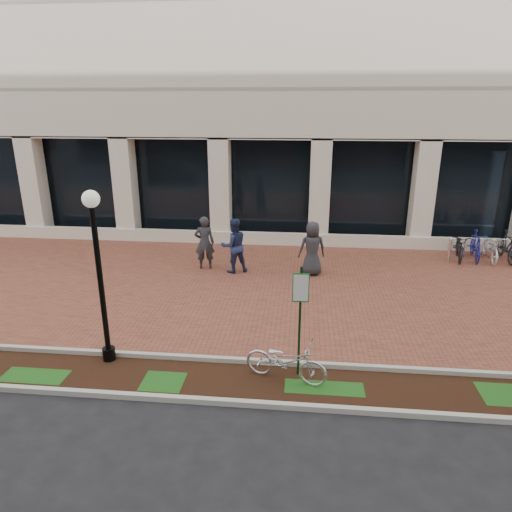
# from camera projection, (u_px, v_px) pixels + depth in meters

# --- Properties ---
(ground) EXTENTS (120.00, 120.00, 0.00)m
(ground) POSITION_uv_depth(u_px,v_px,m) (258.00, 286.00, 14.43)
(ground) COLOR black
(ground) RESTS_ON ground
(brick_plaza) EXTENTS (40.00, 9.00, 0.01)m
(brick_plaza) POSITION_uv_depth(u_px,v_px,m) (258.00, 286.00, 14.43)
(brick_plaza) COLOR brown
(brick_plaza) RESTS_ON ground
(planting_strip) EXTENTS (40.00, 1.50, 0.01)m
(planting_strip) POSITION_uv_depth(u_px,v_px,m) (233.00, 382.00, 9.48)
(planting_strip) COLOR black
(planting_strip) RESTS_ON ground
(curb_plaza_side) EXTENTS (40.00, 0.12, 0.12)m
(curb_plaza_side) POSITION_uv_depth(u_px,v_px,m) (238.00, 360.00, 10.17)
(curb_plaza_side) COLOR #B1B1A7
(curb_plaza_side) RESTS_ON ground
(curb_street_side) EXTENTS (40.00, 0.12, 0.12)m
(curb_street_side) POSITION_uv_depth(u_px,v_px,m) (227.00, 402.00, 8.76)
(curb_street_side) COLOR #B1B1A7
(curb_street_side) RESTS_ON ground
(parking_sign) EXTENTS (0.34, 0.07, 2.46)m
(parking_sign) POSITION_uv_depth(u_px,v_px,m) (300.00, 308.00, 9.25)
(parking_sign) COLOR #133518
(parking_sign) RESTS_ON ground
(lamppost) EXTENTS (0.36, 0.36, 3.87)m
(lamppost) POSITION_uv_depth(u_px,v_px,m) (99.00, 269.00, 9.61)
(lamppost) COLOR black
(lamppost) RESTS_ON ground
(locked_bicycle) EXTENTS (1.85, 1.05, 0.92)m
(locked_bicycle) POSITION_uv_depth(u_px,v_px,m) (286.00, 361.00, 9.42)
(locked_bicycle) COLOR silver
(locked_bicycle) RESTS_ON ground
(pedestrian_left) EXTENTS (0.75, 0.56, 1.86)m
(pedestrian_left) POSITION_uv_depth(u_px,v_px,m) (205.00, 243.00, 15.71)
(pedestrian_left) COLOR #2B2C31
(pedestrian_left) RESTS_ON ground
(pedestrian_mid) EXTENTS (1.13, 1.03, 1.88)m
(pedestrian_mid) POSITION_uv_depth(u_px,v_px,m) (234.00, 246.00, 15.37)
(pedestrian_mid) COLOR navy
(pedestrian_mid) RESTS_ON ground
(pedestrian_right) EXTENTS (0.99, 0.75, 1.83)m
(pedestrian_right) POSITION_uv_depth(u_px,v_px,m) (312.00, 249.00, 15.14)
(pedestrian_right) COLOR #29292E
(pedestrian_right) RESTS_ON ground
(bollard) EXTENTS (0.12, 0.12, 0.93)m
(bollard) POSITION_uv_depth(u_px,v_px,m) (450.00, 250.00, 16.45)
(bollard) COLOR silver
(bollard) RESTS_ON ground
(bike_rack_cluster) EXTENTS (3.56, 1.94, 1.08)m
(bike_rack_cluster) POSITION_uv_depth(u_px,v_px,m) (498.00, 247.00, 16.65)
(bike_rack_cluster) COLOR black
(bike_rack_cluster) RESTS_ON ground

